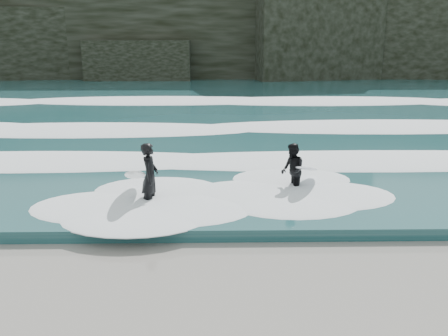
# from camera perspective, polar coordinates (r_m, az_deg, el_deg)

# --- Properties ---
(ground) EXTENTS (120.00, 120.00, 0.00)m
(ground) POSITION_cam_1_polar(r_m,az_deg,el_deg) (8.68, 3.93, -16.48)
(ground) COLOR olive
(ground) RESTS_ON ground
(sea) EXTENTS (90.00, 52.00, 0.30)m
(sea) POSITION_cam_1_polar(r_m,az_deg,el_deg) (36.64, 0.04, 8.15)
(sea) COLOR #1C494B
(sea) RESTS_ON ground
(headland) EXTENTS (70.00, 9.00, 10.00)m
(headland) POSITION_cam_1_polar(r_m,az_deg,el_deg) (53.38, -0.33, 15.52)
(headland) COLOR black
(headland) RESTS_ON ground
(foam_near) EXTENTS (60.00, 3.20, 0.20)m
(foam_near) POSITION_cam_1_polar(r_m,az_deg,el_deg) (16.90, 1.36, 0.86)
(foam_near) COLOR white
(foam_near) RESTS_ON sea
(foam_mid) EXTENTS (60.00, 4.00, 0.24)m
(foam_mid) POSITION_cam_1_polar(r_m,az_deg,el_deg) (23.74, 0.65, 5.05)
(foam_mid) COLOR white
(foam_mid) RESTS_ON sea
(foam_far) EXTENTS (60.00, 4.80, 0.30)m
(foam_far) POSITION_cam_1_polar(r_m,az_deg,el_deg) (32.64, 0.18, 7.84)
(foam_far) COLOR white
(foam_far) RESTS_ON sea
(surfer_left) EXTENTS (1.05, 2.02, 1.81)m
(surfer_left) POSITION_cam_1_polar(r_m,az_deg,el_deg) (13.29, -8.78, -0.96)
(surfer_left) COLOR black
(surfer_left) RESTS_ON ground
(surfer_right) EXTENTS (1.38, 2.00, 1.56)m
(surfer_right) POSITION_cam_1_polar(r_m,az_deg,el_deg) (14.35, 8.05, -0.26)
(surfer_right) COLOR black
(surfer_right) RESTS_ON ground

